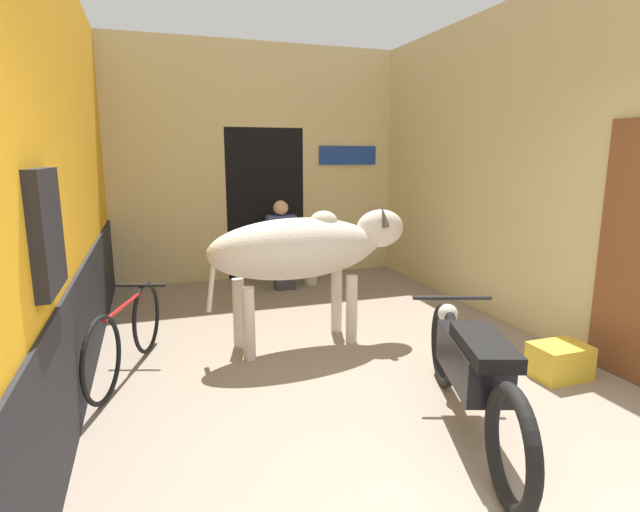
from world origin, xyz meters
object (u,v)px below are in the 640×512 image
object	(u,v)px
motorcycle_near	(472,369)
plastic_stool	(310,268)
crate	(559,361)
cow	(306,249)
shopkeeper_seated	(282,242)
bicycle	(127,335)

from	to	relation	value
motorcycle_near	plastic_stool	size ratio (longest dim) A/B	4.61
crate	cow	bearing A→B (deg)	140.62
cow	shopkeeper_seated	xyz separation A→B (m)	(0.31, 2.09, -0.30)
bicycle	plastic_stool	bearing A→B (deg)	45.11
bicycle	plastic_stool	size ratio (longest dim) A/B	3.62
cow	motorcycle_near	size ratio (longest dim) A/B	1.02
shopkeeper_seated	plastic_stool	size ratio (longest dim) A/B	2.78
motorcycle_near	bicycle	bearing A→B (deg)	141.86
bicycle	shopkeeper_seated	size ratio (longest dim) A/B	1.30
shopkeeper_seated	plastic_stool	distance (m)	0.59
cow	bicycle	size ratio (longest dim) A/B	1.30
motorcycle_near	plastic_stool	distance (m)	4.05
motorcycle_near	crate	world-z (taller)	motorcycle_near
bicycle	cow	bearing A→B (deg)	7.03
cow	plastic_stool	size ratio (longest dim) A/B	4.71
crate	motorcycle_near	bearing A→B (deg)	-158.82
cow	crate	size ratio (longest dim) A/B	4.62
bicycle	shopkeeper_seated	xyz separation A→B (m)	(1.92, 2.29, 0.29)
plastic_stool	crate	xyz separation A→B (m)	(0.99, -3.57, -0.09)
cow	bicycle	xyz separation A→B (m)	(-1.61, -0.20, -0.59)
cow	crate	distance (m)	2.37
shopkeeper_seated	plastic_stool	world-z (taller)	shopkeeper_seated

